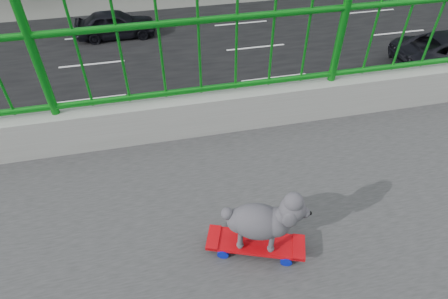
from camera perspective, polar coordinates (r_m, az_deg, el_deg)
road at (r=16.64m, az=-19.74°, el=7.12°), size 18.00×90.00×0.02m
skateboard at (r=2.13m, az=4.78°, el=-14.04°), size 0.33×0.55×0.07m
poodle at (r=1.96m, az=5.85°, el=-10.52°), size 0.27×0.42×0.37m
car_4 at (r=21.32m, az=-16.10°, el=17.78°), size 1.63×4.05×1.38m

